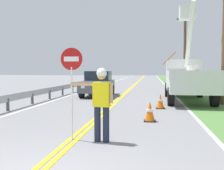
# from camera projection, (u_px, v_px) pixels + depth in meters

# --- Properties ---
(centerline_yellow_left) EXTENTS (0.11, 110.00, 0.01)m
(centerline_yellow_left) POSITION_uv_depth(u_px,v_px,m) (129.00, 89.00, 23.72)
(centerline_yellow_left) COLOR yellow
(centerline_yellow_left) RESTS_ON ground
(centerline_yellow_right) EXTENTS (0.11, 110.00, 0.01)m
(centerline_yellow_right) POSITION_uv_depth(u_px,v_px,m) (131.00, 89.00, 23.69)
(centerline_yellow_right) COLOR yellow
(centerline_yellow_right) RESTS_ON ground
(edge_line_right) EXTENTS (0.12, 110.00, 0.01)m
(edge_line_right) POSITION_uv_depth(u_px,v_px,m) (169.00, 89.00, 23.15)
(edge_line_right) COLOR silver
(edge_line_right) RESTS_ON ground
(edge_line_left) EXTENTS (0.12, 110.00, 0.01)m
(edge_line_left) POSITION_uv_depth(u_px,v_px,m) (93.00, 88.00, 24.25)
(edge_line_left) COLOR silver
(edge_line_left) RESTS_ON ground
(flagger_worker) EXTENTS (1.09, 0.27, 1.83)m
(flagger_worker) POSITION_uv_depth(u_px,v_px,m) (101.00, 100.00, 6.17)
(flagger_worker) COLOR #1E2338
(flagger_worker) RESTS_ON ground
(stop_sign_paddle) EXTENTS (0.56, 0.04, 2.33)m
(stop_sign_paddle) POSITION_uv_depth(u_px,v_px,m) (72.00, 73.00, 6.30)
(stop_sign_paddle) COLOR silver
(stop_sign_paddle) RESTS_ON ground
(utility_bucket_truck) EXTENTS (2.81, 6.86, 5.57)m
(utility_bucket_truck) POSITION_uv_depth(u_px,v_px,m) (187.00, 76.00, 14.79)
(utility_bucket_truck) COLOR silver
(utility_bucket_truck) RESTS_ON ground
(oncoming_sedan_nearest) EXTENTS (2.02, 4.16, 1.70)m
(oncoming_sedan_nearest) POSITION_uv_depth(u_px,v_px,m) (98.00, 84.00, 17.20)
(oncoming_sedan_nearest) COLOR #4C5156
(oncoming_sedan_nearest) RESTS_ON ground
(utility_pole_mid) EXTENTS (1.80, 0.28, 7.85)m
(utility_pole_mid) POSITION_uv_depth(u_px,v_px,m) (185.00, 48.00, 27.03)
(utility_pole_mid) COLOR brown
(utility_pole_mid) RESTS_ON ground
(traffic_cone_lead) EXTENTS (0.40, 0.40, 0.70)m
(traffic_cone_lead) POSITION_uv_depth(u_px,v_px,m) (150.00, 112.00, 8.68)
(traffic_cone_lead) COLOR orange
(traffic_cone_lead) RESTS_ON ground
(traffic_cone_mid) EXTENTS (0.40, 0.40, 0.70)m
(traffic_cone_mid) POSITION_uv_depth(u_px,v_px,m) (160.00, 101.00, 11.57)
(traffic_cone_mid) COLOR orange
(traffic_cone_mid) RESTS_ON ground
(guardrail_left_shoulder) EXTENTS (0.10, 32.00, 0.71)m
(guardrail_left_shoulder) POSITION_uv_depth(u_px,v_px,m) (68.00, 87.00, 18.79)
(guardrail_left_shoulder) COLOR #9EA0A3
(guardrail_left_shoulder) RESTS_ON ground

